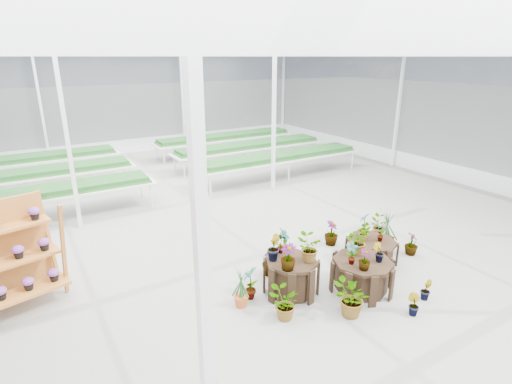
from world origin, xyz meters
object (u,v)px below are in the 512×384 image
plinth_mid (362,275)px  shelf_rack (5,260)px  plinth_tall (291,277)px  plinth_low (371,251)px

plinth_mid → shelf_rack: shelf_rack is taller
plinth_tall → plinth_low: 2.20m
plinth_tall → shelf_rack: (-4.43, 2.16, 0.60)m
plinth_tall → plinth_mid: plinth_tall is taller
plinth_low → shelf_rack: 6.98m
plinth_low → plinth_mid: bearing=-145.0°
plinth_mid → plinth_low: (1.00, 0.70, -0.06)m
plinth_tall → plinth_mid: bearing=-26.6°
plinth_low → shelf_rack: shelf_rack is taller
plinth_tall → plinth_low: (2.20, 0.10, -0.10)m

